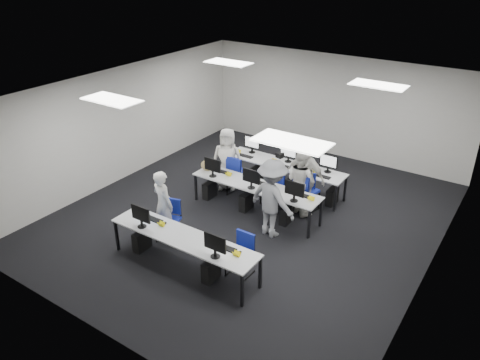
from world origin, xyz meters
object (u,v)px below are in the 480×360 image
Objects in this scene: desk_mid at (255,187)px; student_2 at (227,159)px; chair_6 at (278,190)px; chair_1 at (240,262)px; desk_front at (183,239)px; chair_7 at (305,198)px; student_3 at (304,178)px; chair_5 at (239,179)px; chair_3 at (273,194)px; chair_0 at (169,227)px; chair_2 at (227,180)px; student_1 at (301,181)px; chair_4 at (304,201)px; student_0 at (163,204)px; photographer at (272,199)px.

desk_mid is 1.96× the size of student_2.
chair_1 is at bearing -80.87° from chair_6.
desk_front is 3.52m from chair_7.
chair_5 is at bearing 179.90° from student_3.
chair_0 is at bearing -93.95° from chair_3.
chair_3 is at bearing 87.31° from desk_front.
student_1 reaches higher than chair_2.
chair_7 is at bearing 12.58° from chair_2.
chair_7 reaches higher than desk_mid.
student_2 reaches higher than chair_4.
chair_6 is at bearing 111.42° from chair_3.
chair_5 is at bearing 161.58° from chair_4.
chair_2 is 0.89× the size of chair_5.
student_3 reaches higher than chair_1.
chair_0 is 0.52m from student_0.
chair_3 is 0.88× the size of chair_5.
chair_1 is at bearing -172.15° from student_0.
chair_7 is 0.60× the size of student_2.
chair_0 is 2.30m from photographer.
student_3 is at bearing 74.79° from desk_front.
chair_5 is at bearing 36.64° from chair_2.
chair_4 is at bearing -21.00° from chair_6.
chair_2 is 0.89× the size of chair_7.
chair_4 is at bearing -22.31° from student_2.
chair_4 is at bearing -114.54° from student_0.
student_3 reaches higher than student_0.
chair_2 is 1.38m from chair_6.
student_1 reaches higher than desk_mid.
chair_5 reaches higher than desk_mid.
chair_6 is at bearing 54.75° from chair_0.
chair_3 is 2.85m from student_0.
student_0 is at bearing -108.00° from student_2.
student_0 is at bearing 175.15° from chair_1.
student_1 is (-0.09, -0.03, 0.50)m from chair_4.
chair_6 is (0.14, 3.46, -0.42)m from desk_front.
chair_6 reaches higher than desk_front.
student_2 is at bearing -19.72° from photographer.
desk_mid is 3.38× the size of chair_4.
photographer is (1.75, -1.32, 0.58)m from chair_5.
student_0 is (-1.26, -2.51, 0.50)m from chair_3.
chair_3 is (1.09, 2.55, -0.01)m from chair_0.
chair_3 is at bearing 7.21° from chair_2.
photographer is at bearing -94.12° from student_3.
chair_1 is 2.86m from chair_3.
student_1 is at bearing 94.32° from chair_1.
chair_1 is at bearing 23.99° from desk_front.
chair_0 is at bearing 179.11° from student_0.
photographer is (0.64, -1.17, 0.61)m from chair_3.
student_1 is (0.85, 3.24, 0.12)m from desk_front.
student_3 reaches higher than student_1.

